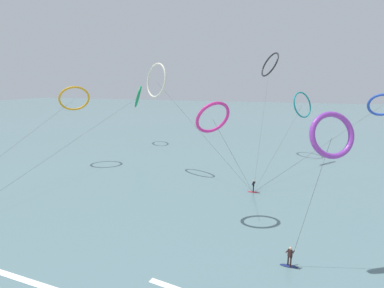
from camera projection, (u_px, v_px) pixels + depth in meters
The scene contains 12 objects.
sea_water at pixel (257, 120), 109.03m from camera, with size 400.00×200.00×0.08m, color slate.
surfer_crimson at pixel (253, 187), 37.36m from camera, with size 1.40×0.59×1.70m.
surfer_navy at pixel (290, 258), 22.32m from camera, with size 1.40×0.73×1.70m.
kite_emerald at pixel (138, 97), 66.21m from camera, with size 3.82×49.19×13.59m.
kite_teal at pixel (302, 105), 50.04m from camera, with size 8.63×20.19×12.73m.
kite_violet at pixel (332, 135), 21.38m from camera, with size 4.37×3.40×12.28m.
kite_magenta at pixel (213, 118), 28.91m from camera, with size 5.98×10.03×12.60m.
kite_cobalt at pixel (381, 105), 43.46m from camera, with size 19.74×15.63×12.80m.
kite_charcoal at pixel (270, 65), 55.11m from camera, with size 4.68×25.90×20.07m.
kite_ivory at pixel (156, 80), 44.37m from camera, with size 18.75×7.78×17.34m.
kite_amber at pixel (74, 99), 49.37m from camera, with size 5.85×29.87×13.78m.
wave_crest_mid at pixel (1, 273), 21.70m from camera, with size 17.14×0.50×0.12m, color white.
Camera 1 is at (8.01, -5.27, 14.43)m, focal length 26.46 mm.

